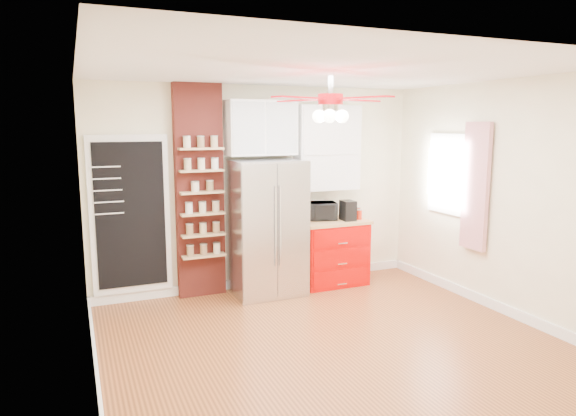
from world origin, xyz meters
name	(u,v)px	position (x,y,z in m)	size (l,w,h in m)	color
floor	(327,339)	(0.00, 0.00, 0.00)	(4.50, 4.50, 0.00)	#9C5527
ceiling	(331,70)	(0.00, 0.00, 2.70)	(4.50, 4.50, 0.00)	white
wall_back	(260,188)	(0.00, 2.00, 1.35)	(4.50, 0.02, 2.70)	#FFF9CD
wall_front	(474,258)	(0.00, -2.00, 1.35)	(4.50, 0.02, 2.70)	#FFF9CD
wall_left	(86,228)	(-2.25, 0.00, 1.35)	(0.02, 4.00, 2.70)	#FFF9CD
wall_right	(502,198)	(2.25, 0.00, 1.35)	(0.02, 4.00, 2.70)	#FFF9CD
chalkboard	(130,215)	(-1.70, 1.96, 1.10)	(0.95, 0.05, 1.95)	white
brick_pillar	(199,192)	(-0.85, 1.92, 1.35)	(0.60, 0.16, 2.70)	maroon
fridge	(267,228)	(-0.05, 1.63, 0.88)	(0.90, 0.70, 1.75)	silver
upper_glass_cabinet	(261,128)	(-0.05, 1.82, 2.15)	(0.90, 0.35, 0.70)	white
red_cabinet	(331,252)	(0.92, 1.68, 0.45)	(0.94, 0.64, 0.90)	#D10200
upper_shelf_unit	(327,148)	(0.92, 1.85, 1.88)	(0.90, 0.30, 1.15)	white
window	(449,174)	(2.23, 0.90, 1.55)	(0.04, 0.75, 1.05)	white
curtain	(476,186)	(2.18, 0.35, 1.45)	(0.06, 0.40, 1.55)	#AC1727
ceiling_fan	(330,100)	(0.00, 0.00, 2.42)	(1.40, 1.40, 0.44)	silver
toaster_oven	(320,211)	(0.77, 1.75, 1.02)	(0.44, 0.30, 0.24)	black
coffee_maker	(348,210)	(1.11, 1.57, 1.04)	(0.17, 0.22, 0.27)	black
canister_left	(359,215)	(1.28, 1.57, 0.96)	(0.09, 0.09, 0.13)	red
canister_right	(357,213)	(1.29, 1.64, 0.98)	(0.10, 0.10, 0.15)	#AE1909
pantry_jar_oats	(195,187)	(-0.93, 1.79, 1.43)	(0.10, 0.10, 0.12)	beige
pantry_jar_beans	(210,186)	(-0.75, 1.79, 1.43)	(0.09, 0.09, 0.12)	olive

